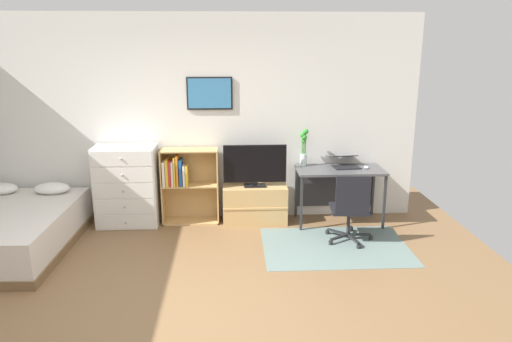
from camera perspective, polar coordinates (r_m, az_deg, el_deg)
The scene contains 13 objects.
ground_plane at distance 4.55m, azimuth -10.35°, elevation -16.06°, with size 7.20×7.20×0.00m, color brown.
wall_back_with_posters at distance 6.39m, azimuth -8.25°, elevation 6.13°, with size 6.12×0.09×2.70m.
area_rug at distance 5.79m, azimuth 9.40°, elevation -8.83°, with size 1.70×1.20×0.01m, color slate.
bed at distance 6.25m, azimuth -27.89°, elevation -6.28°, with size 1.54×1.95×0.60m.
dresser at distance 6.42m, azimuth -15.10°, elevation -1.76°, with size 0.79×0.46×1.05m.
bookshelf at distance 6.36m, azimuth -8.53°, elevation -1.11°, with size 0.74×0.30×0.99m.
tv_stand at distance 6.38m, azimuth -0.14°, elevation -3.92°, with size 0.84×0.41×0.50m.
television at distance 6.21m, azimuth -0.13°, elevation 0.62°, with size 0.82×0.16×0.55m.
desk at distance 6.42m, azimuth 9.77°, elevation -0.77°, with size 1.13×0.56×0.74m.
office_chair at distance 5.77m, azimuth 11.20°, elevation -4.17°, with size 0.57×0.58×0.86m.
laptop at distance 6.43m, azimuth 10.55°, elevation 1.06°, with size 0.38×0.40×0.15m.
computer_mouse at distance 6.40m, azimuth 12.98°, elevation 0.45°, with size 0.06×0.10×0.03m, color silver.
bamboo_vase at distance 6.34m, azimuth 5.71°, elevation 2.76°, with size 0.11×0.10×0.50m.
Camera 1 is at (0.58, -3.85, 2.34)m, focal length 33.60 mm.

